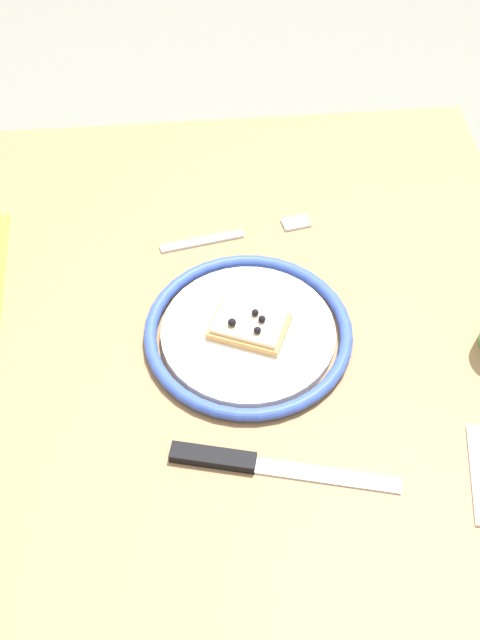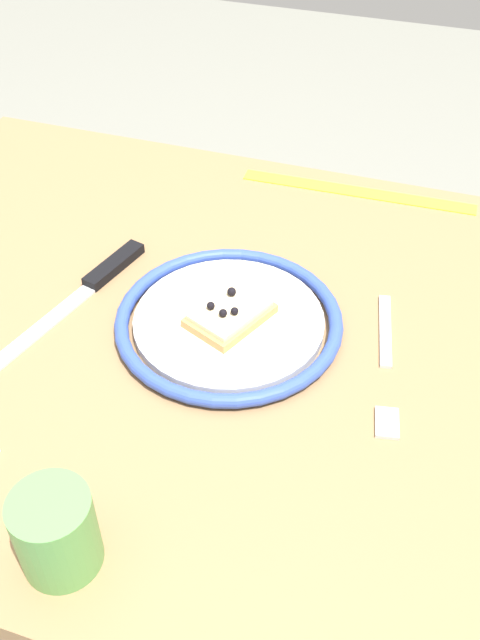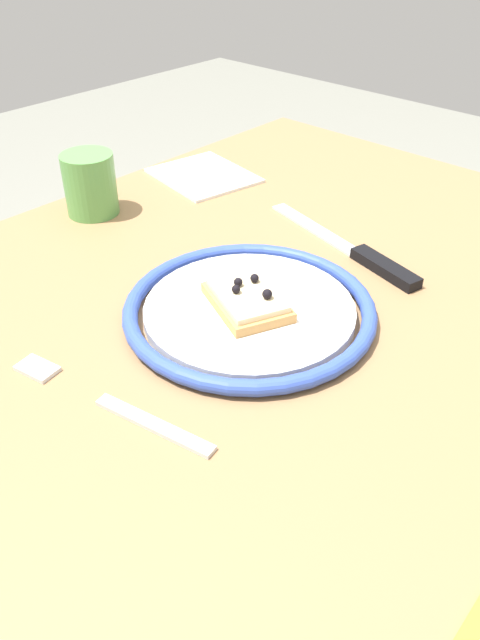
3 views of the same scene
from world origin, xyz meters
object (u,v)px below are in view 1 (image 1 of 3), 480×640
(plate, at_px, (248,333))
(knife, at_px, (244,462))
(dining_table, at_px, (257,410))
(pizza_slice_near, at_px, (249,325))
(fork, at_px, (238,234))

(plate, relative_size, knife, 1.03)
(dining_table, relative_size, pizza_slice_near, 8.79)
(pizza_slice_near, bearing_deg, fork, 179.67)
(dining_table, distance_m, knife, 0.17)
(dining_table, height_order, fork, fork)
(fork, bearing_deg, plate, -0.77)
(pizza_slice_near, distance_m, knife, 0.17)
(plate, bearing_deg, dining_table, 13.15)
(dining_table, height_order, plate, plate)
(plate, xyz_separation_m, fork, (-0.17, 0.00, -0.01))
(fork, bearing_deg, dining_table, 1.78)
(dining_table, distance_m, pizza_slice_near, 0.13)
(knife, bearing_deg, dining_table, 167.59)
(dining_table, xyz_separation_m, fork, (-0.21, -0.01, 0.10))
(knife, xyz_separation_m, fork, (-0.34, 0.02, -0.00))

